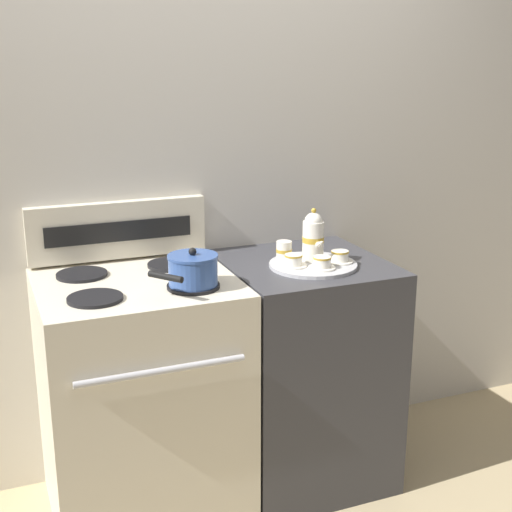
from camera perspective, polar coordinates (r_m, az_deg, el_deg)
The scene contains 12 objects.
ground_plane at distance 3.12m, azimuth -2.75°, elevation -18.01°, with size 6.00×6.00×0.00m, color tan.
wall_back at distance 2.98m, azimuth -5.22°, elevation 3.50°, with size 6.00×0.05×2.20m.
stove at distance 2.80m, azimuth -9.11°, elevation -11.17°, with size 0.72×0.67×0.95m.
control_panel at distance 2.87m, azimuth -10.97°, elevation 2.06°, with size 0.70×0.05×0.23m.
side_counter at distance 3.01m, azimuth 3.79°, elevation -9.08°, with size 0.62×0.64×0.94m.
saucepan at distance 2.51m, azimuth -5.10°, elevation -1.10°, with size 0.26×0.24×0.14m.
serving_tray at distance 2.77m, azimuth 4.58°, elevation -0.71°, with size 0.34×0.34×0.01m.
teapot at distance 2.78m, azimuth 4.61°, elevation 1.56°, with size 0.09×0.14×0.21m.
teacup_left at distance 2.70m, azimuth 5.31°, elevation -0.53°, with size 0.10×0.10×0.05m.
teacup_right at distance 2.72m, azimuth 3.02°, elevation -0.36°, with size 0.10×0.10×0.05m.
teacup_front at distance 2.79m, azimuth 6.72°, elevation -0.05°, with size 0.10×0.10×0.05m.
creamer_jug at distance 2.80m, azimuth 2.25°, elevation 0.45°, with size 0.06×0.06×0.07m.
Camera 1 is at (-0.83, -2.44, 1.75)m, focal length 50.00 mm.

